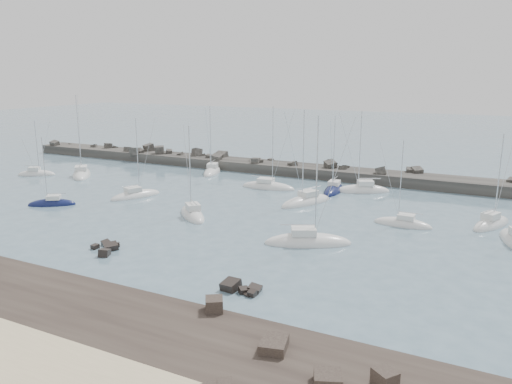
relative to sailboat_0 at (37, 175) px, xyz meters
The scene contains 18 objects.
ground 46.58m from the sailboat_0, 19.49° to the right, with size 400.00×400.00×0.00m, color slate.
rock_shelf 57.84m from the sailboat_0, 40.45° to the right, with size 140.00×12.47×1.84m.
rock_cluster_near 46.92m from the sailboat_0, 31.50° to the right, with size 3.54×4.21×1.29m.
rock_cluster_far 63.88m from the sailboat_0, 25.30° to the right, with size 3.46×2.09×1.58m.
breakwater 42.94m from the sailboat_0, 31.56° to the left, with size 115.00×7.58×4.96m.
sailboat_0 is the anchor object (origin of this frame).
sailboat_1 8.48m from the sailboat_0, 24.51° to the left, with size 9.01×9.53×15.84m.
sailboat_2 24.23m from the sailboat_0, 35.28° to the right, with size 6.66×5.35×10.61m.
sailboat_3 27.75m from the sailboat_0, 10.02° to the right, with size 5.50×8.50×12.92m.
sailboat_4 43.91m from the sailboat_0, 12.71° to the left, with size 9.35×3.55×14.38m.
sailboat_5 42.12m from the sailboat_0, 13.37° to the right, with size 7.60×7.27×12.96m.
sailboat_6 52.06m from the sailboat_0, ahead, with size 6.48×9.60×14.71m.
sailboat_7 59.97m from the sailboat_0, 12.71° to the right, with size 9.99×6.88×15.30m.
sailboat_8 54.54m from the sailboat_0, 13.07° to the left, with size 3.29×8.36×12.99m.
sailboat_9 66.59m from the sailboat_0, ahead, with size 7.21×2.34×11.43m.
sailboat_12 76.44m from the sailboat_0, ahead, with size 5.33×7.99×12.46m.
sailboat_13 32.37m from the sailboat_0, 30.61° to the left, with size 5.19×8.93×13.64m.
sailboat_14 59.07m from the sailboat_0, 13.73° to the left, with size 8.96×6.18×13.87m.
Camera 1 is at (32.99, -46.92, 18.41)m, focal length 35.00 mm.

